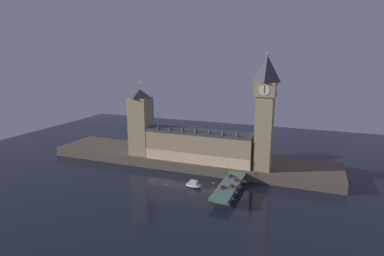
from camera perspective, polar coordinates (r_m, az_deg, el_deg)
The scene contains 15 objects.
ground_plane at distance 216.03m, azimuth -4.51°, elevation -9.38°, with size 400.00×400.00×0.00m, color black.
embankment at distance 248.43m, azimuth -0.62°, elevation -5.54°, with size 220.00×42.00×6.86m.
parliament_hall at distance 230.75m, azimuth 1.29°, elevation -3.17°, with size 77.73×16.79×26.88m.
clock_tower at distance 211.95m, azimuth 12.84°, elevation 3.17°, with size 13.28×13.39×76.24m.
victoria_tower at distance 247.41m, azimuth -9.09°, elevation 1.07°, with size 15.07×15.07×56.12m.
bridge at distance 196.24m, azimuth 6.57°, elevation -10.49°, with size 10.90×46.00×5.97m.
car_northbound_lead at distance 206.96m, azimuth 6.83°, elevation -8.45°, with size 2.03×4.78×1.52m.
car_northbound_trail at distance 189.99m, azimuth 5.37°, elevation -10.41°, with size 1.91×4.65×1.31m.
car_southbound_lead at distance 191.67m, azimuth 7.04°, elevation -10.20°, with size 2.00×4.12×1.51m.
car_southbound_trail at distance 201.80m, azimuth 7.83°, elevation -9.06°, with size 1.97×3.81×1.32m.
pedestrian_near_rail at distance 188.61m, azimuth 4.49°, elevation -10.44°, with size 0.38×0.38×1.87m.
street_lamp_near at distance 182.15m, azimuth 3.81°, elevation -10.27°, with size 1.34×0.60×6.35m.
street_lamp_mid at distance 192.80m, azimuth 8.13°, elevation -8.99°, with size 1.34×0.60×6.68m.
street_lamp_far at distance 208.40m, azimuth 6.26°, elevation -7.18°, with size 1.34×0.60×7.15m.
boat_upstream at distance 204.98m, azimuth 0.30°, elevation -10.08°, with size 10.79×5.44×4.56m.
Camera 1 is at (87.86, -180.29, 80.30)m, focal length 30.00 mm.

